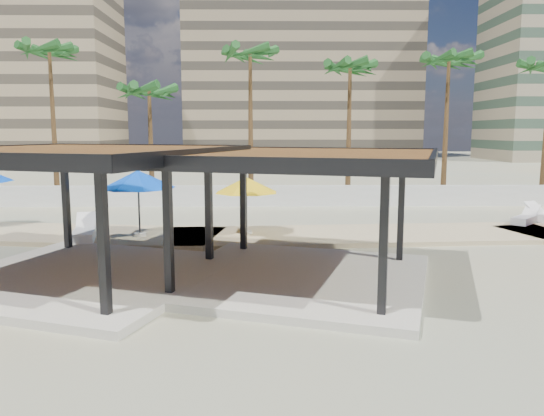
{
  "coord_description": "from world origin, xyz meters",
  "views": [
    {
      "loc": [
        -2.14,
        -14.11,
        4.25
      ],
      "look_at": [
        -1.86,
        5.63,
        1.4
      ],
      "focal_mm": 35.0,
      "sensor_mm": 36.0,
      "label": 1
    }
  ],
  "objects": [
    {
      "name": "promenade",
      "position": [
        2.0,
        7.67,
        0.06
      ],
      "size": [
        44.45,
        7.97,
        0.24
      ],
      "color": "#C6B284",
      "rests_on": "ground"
    },
    {
      "name": "lounger_a",
      "position": [
        -9.03,
        5.85,
        0.39
      ],
      "size": [
        1.27,
        2.46,
        0.89
      ],
      "rotation": [
        0.0,
        0.0,
        1.8
      ],
      "color": "white",
      "rests_on": "promenade"
    },
    {
      "name": "pavilion_west",
      "position": [
        -7.37,
        0.79,
        2.28
      ],
      "size": [
        9.57,
        9.57,
        3.82
      ],
      "rotation": [
        0.0,
        0.0,
        -0.33
      ],
      "color": "beige",
      "rests_on": "ground"
    },
    {
      "name": "lounger_d",
      "position": [
        9.61,
        9.23,
        0.36
      ],
      "size": [
        1.86,
        1.89,
        0.76
      ],
      "rotation": [
        0.0,
        0.0,
        0.8
      ],
      "color": "white",
      "rests_on": "promenade"
    },
    {
      "name": "palm_f",
      "position": [
        9.0,
        18.6,
        8.19
      ],
      "size": [
        3.0,
        3.0,
        9.36
      ],
      "color": "brown",
      "rests_on": "ground"
    },
    {
      "name": "umbrella_f",
      "position": [
        -7.05,
        6.42,
        2.41
      ],
      "size": [
        3.77,
        3.77,
        2.6
      ],
      "rotation": [
        0.0,
        0.0,
        0.37
      ],
      "color": "beige",
      "rests_on": "promenade"
    },
    {
      "name": "palm_c",
      "position": [
        -9.0,
        18.1,
        6.38
      ],
      "size": [
        3.0,
        3.0,
        7.45
      ],
      "color": "brown",
      "rests_on": "ground"
    },
    {
      "name": "palm_d",
      "position": [
        -3.0,
        18.9,
        8.56
      ],
      "size": [
        3.0,
        3.0,
        9.75
      ],
      "color": "brown",
      "rests_on": "ground"
    },
    {
      "name": "umbrella_b",
      "position": [
        -2.87,
        6.87,
        2.14
      ],
      "size": [
        3.33,
        3.33,
        2.29
      ],
      "rotation": [
        0.0,
        0.0,
        0.37
      ],
      "color": "beige",
      "rests_on": "promenade"
    },
    {
      "name": "ground",
      "position": [
        0.0,
        0.0,
        0.0
      ],
      "size": [
        200.0,
        200.0,
        0.0
      ],
      "primitive_type": "plane",
      "color": "tan",
      "rests_on": "ground"
    },
    {
      "name": "boundary_wall",
      "position": [
        0.0,
        16.0,
        0.6
      ],
      "size": [
        56.0,
        0.3,
        1.2
      ],
      "primitive_type": "cube",
      "color": "silver",
      "rests_on": "ground"
    },
    {
      "name": "palm_b",
      "position": [
        -15.0,
        18.7,
        8.69
      ],
      "size": [
        3.0,
        3.0,
        9.89
      ],
      "color": "brown",
      "rests_on": "ground"
    },
    {
      "name": "building_mid",
      "position": [
        4.0,
        78.0,
        14.27
      ],
      "size": [
        38.0,
        16.0,
        30.4
      ],
      "color": "#847259",
      "rests_on": "ground"
    },
    {
      "name": "pavilion_central",
      "position": [
        -1.2,
        0.61,
        2.22
      ],
      "size": [
        9.27,
        9.27,
        3.72
      ],
      "rotation": [
        0.0,
        0.0,
        -0.32
      ],
      "color": "beige",
      "rests_on": "ground"
    },
    {
      "name": "palm_e",
      "position": [
        3.0,
        18.4,
        7.77
      ],
      "size": [
        3.0,
        3.0,
        8.91
      ],
      "color": "brown",
      "rests_on": "ground"
    }
  ]
}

